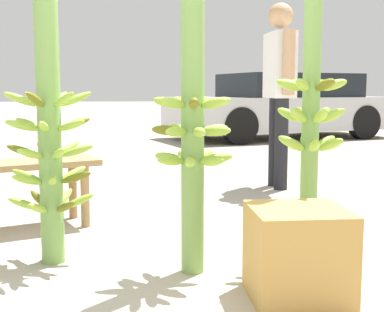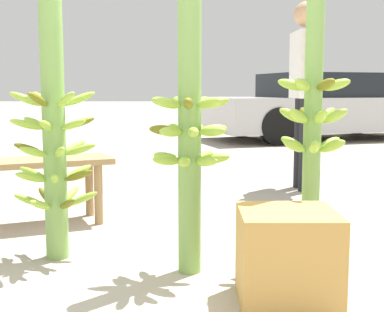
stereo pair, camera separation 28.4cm
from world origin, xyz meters
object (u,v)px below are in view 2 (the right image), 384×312
at_px(parked_car, 324,107).
at_px(vendor_person, 305,79).
at_px(produce_crate, 287,258).
at_px(market_bench, 20,171).
at_px(banana_stalk_left, 54,136).
at_px(banana_stalk_right, 313,118).
at_px(banana_stalk_center, 190,133).

bearing_deg(parked_car, vendor_person, 147.52).
relative_size(vendor_person, produce_crate, 4.16).
xyz_separation_m(parked_car, produce_crate, (-2.09, -7.94, -0.40)).
relative_size(parked_car, produce_crate, 11.08).
relative_size(market_bench, parked_car, 0.28).
bearing_deg(parked_car, banana_stalk_left, 139.08).
xyz_separation_m(banana_stalk_right, vendor_person, (0.42, 2.21, 0.24)).
distance_m(market_bench, parked_car, 7.57).
bearing_deg(produce_crate, banana_stalk_right, 67.64).
bearing_deg(banana_stalk_center, banana_stalk_left, 162.62).
bearing_deg(banana_stalk_left, parked_car, 65.88).
bearing_deg(market_bench, banana_stalk_right, -47.92).
bearing_deg(banana_stalk_right, vendor_person, 79.30).
bearing_deg(vendor_person, market_bench, -59.63).
distance_m(banana_stalk_left, parked_car, 7.99).
xyz_separation_m(banana_stalk_center, parked_car, (2.52, 7.52, -0.11)).
bearing_deg(vendor_person, produce_crate, -14.74).
bearing_deg(vendor_person, banana_stalk_left, -42.70).
bearing_deg(banana_stalk_left, banana_stalk_right, -5.73).
distance_m(banana_stalk_right, market_bench, 2.02).
height_order(banana_stalk_left, market_bench, banana_stalk_left).
bearing_deg(parked_car, market_bench, 134.07).
bearing_deg(banana_stalk_right, parked_car, 75.78).
bearing_deg(vendor_person, parked_car, 162.58).
xyz_separation_m(banana_stalk_right, market_bench, (-1.80, 0.82, -0.40)).
relative_size(banana_stalk_center, vendor_person, 0.83).
bearing_deg(banana_stalk_center, banana_stalk_right, 8.35).
height_order(parked_car, produce_crate, parked_car).
relative_size(banana_stalk_left, banana_stalk_right, 0.91).
distance_m(banana_stalk_center, banana_stalk_right, 0.65).
relative_size(banana_stalk_right, parked_car, 0.34).
distance_m(market_bench, produce_crate, 2.08).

